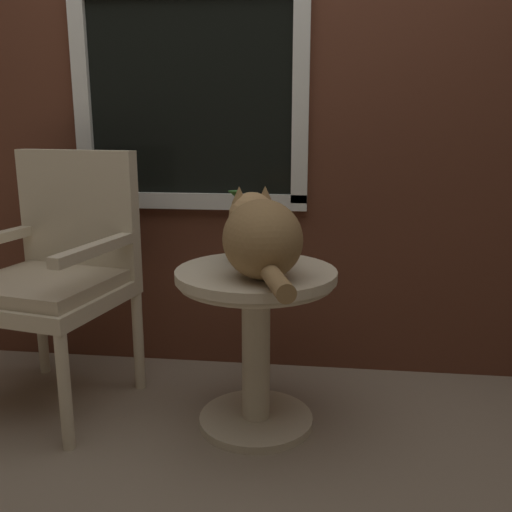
{
  "coord_description": "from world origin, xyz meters",
  "views": [
    {
      "loc": [
        0.29,
        -1.73,
        1.1
      ],
      "look_at": [
        0.06,
        0.17,
        0.65
      ],
      "focal_mm": 39.14,
      "sensor_mm": 36.0,
      "label": 1
    }
  ],
  "objects": [
    {
      "name": "ground_plane",
      "position": [
        0.0,
        0.0,
        0.0
      ],
      "size": [
        6.0,
        6.0,
        0.0
      ],
      "primitive_type": "plane",
      "color": "gray"
    },
    {
      "name": "back_wall",
      "position": [
        -0.01,
        0.73,
        1.3
      ],
      "size": [
        4.0,
        0.07,
        2.6
      ],
      "color": "#562D1E",
      "rests_on": "ground_plane"
    },
    {
      "name": "wicker_side_table",
      "position": [
        0.06,
        0.17,
        0.42
      ],
      "size": [
        0.58,
        0.58,
        0.6
      ],
      "color": "beige",
      "rests_on": "ground_plane"
    },
    {
      "name": "wicker_chair",
      "position": [
        -0.75,
        0.29,
        0.56
      ],
      "size": [
        0.63,
        0.63,
        1.01
      ],
      "color": "beige",
      "rests_on": "ground_plane"
    },
    {
      "name": "cat",
      "position": [
        0.08,
        0.09,
        0.74
      ],
      "size": [
        0.35,
        0.64,
        0.29
      ],
      "color": "olive",
      "rests_on": "wicker_side_table"
    },
    {
      "name": "pewter_vase_with_ivy",
      "position": [
        -0.01,
        0.28,
        0.69
      ],
      "size": [
        0.12,
        0.12,
        0.27
      ],
      "color": "gray",
      "rests_on": "wicker_side_table"
    }
  ]
}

